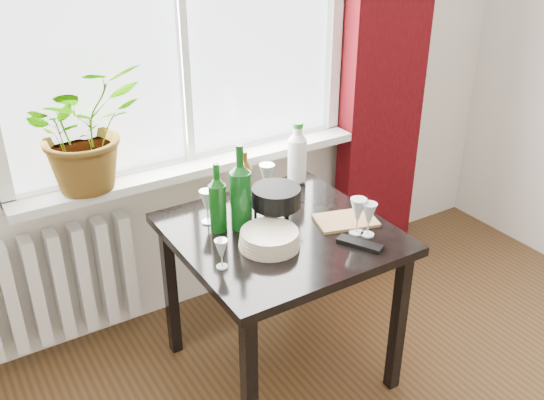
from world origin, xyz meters
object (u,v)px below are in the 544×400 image
wineglass_back_left (207,206)px  potted_plant (83,127)px  wineglass_front_right (358,216)px  cutting_board (346,220)px  cleaning_bottle (297,153)px  bottle_amber (245,177)px  radiator (48,288)px  plate_stack (269,239)px  fondue_pot (276,205)px  wine_bottle_right (240,187)px  table (280,249)px  wine_bottle_left (217,197)px  wineglass_front_left (222,254)px  tv_remote (360,244)px  wineglass_far_right (369,219)px  wineglass_back_center (267,181)px

wineglass_back_left → potted_plant: bearing=133.6°
wineglass_front_right → cutting_board: bearing=78.1°
cleaning_bottle → bottle_amber: bearing=-172.5°
radiator → plate_stack: 1.10m
wineglass_front_right → fondue_pot: 0.34m
cleaning_bottle → wine_bottle_right: bearing=-151.6°
cleaning_bottle → wineglass_front_right: cleaning_bottle is taller
potted_plant → fondue_pot: potted_plant is taller
potted_plant → plate_stack: potted_plant is taller
table → plate_stack: size_ratio=3.46×
wine_bottle_left → cleaning_bottle: bearing=21.3°
radiator → cutting_board: (1.12, -0.72, 0.37)m
table → wineglass_front_left: (-0.34, -0.12, 0.15)m
wineglass_back_left → tv_remote: wineglass_back_left is taller
table → cutting_board: bearing=-18.3°
cleaning_bottle → wineglass_far_right: (-0.03, -0.56, -0.08)m
wine_bottle_right → cleaning_bottle: wine_bottle_right is taller
bottle_amber → wineglass_back_center: 0.11m
wineglass_back_center → tv_remote: wineglass_back_center is taller
wineglass_far_right → wineglass_back_center: 0.53m
wine_bottle_right → wine_bottle_left: bearing=161.3°
potted_plant → cutting_board: potted_plant is taller
radiator → table: bearing=-36.5°
bottle_amber → cutting_board: bottle_amber is taller
wine_bottle_left → wineglass_front_right: size_ratio=1.88×
wineglass_far_right → cutting_board: wineglass_far_right is taller
table → cleaning_bottle: bearing=47.8°
cleaning_bottle → tv_remote: 0.64m
bottle_amber → tv_remote: size_ratio=1.34×
wineglass_front_left → bottle_amber: bearing=51.2°
table → wineglass_far_right: 0.39m
wineglass_back_center → fondue_pot: wineglass_back_center is taller
wine_bottle_left → wineglass_front_left: (-0.12, -0.26, -0.09)m
wineglass_front_left → potted_plant: bearing=109.8°
wine_bottle_left → cutting_board: (0.49, -0.22, -0.14)m
table → cleaning_bottle: (0.31, 0.34, 0.25)m
radiator → wine_bottle_left: 0.95m
radiator → tv_remote: bearing=-40.8°
cleaning_bottle → wineglass_front_right: bearing=-96.1°
wineglass_back_center → fondue_pot: 0.23m
cutting_board → fondue_pot: bearing=148.0°
wineglass_far_right → fondue_pot: (-0.26, 0.29, 0.01)m
bottle_amber → fondue_pot: bearing=-85.6°
potted_plant → bottle_amber: bearing=-26.6°
wineglass_front_right → cutting_board: size_ratio=0.63×
tv_remote → bottle_amber: bearing=80.8°
plate_stack → cutting_board: 0.38m
wine_bottle_right → cutting_board: wine_bottle_right is taller
tv_remote → wineglass_back_center: bearing=71.5°
radiator → wineglass_front_left: wineglass_front_left is taller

